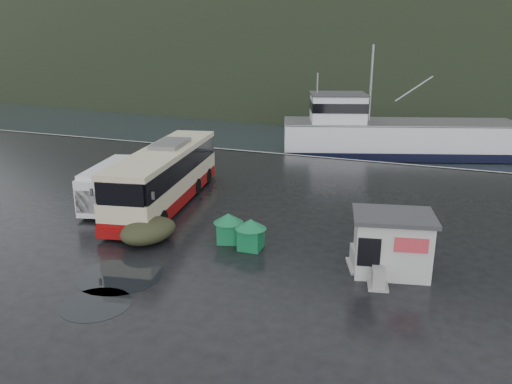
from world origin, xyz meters
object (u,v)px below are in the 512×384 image
at_px(jersey_barrier_b, 358,267).
at_px(waste_bin_left, 229,242).
at_px(ticket_kiosk, 389,271).
at_px(jersey_barrier_a, 377,283).
at_px(fishing_trawler, 399,141).
at_px(white_van, 115,205).
at_px(coach_bus, 167,203).
at_px(waste_bin_right, 251,249).
at_px(dome_tent, 149,242).

bearing_deg(jersey_barrier_b, waste_bin_left, 175.25).
distance_m(ticket_kiosk, jersey_barrier_a, 1.35).
height_order(jersey_barrier_a, fishing_trawler, fishing_trawler).
bearing_deg(jersey_barrier_b, white_van, 168.04).
relative_size(waste_bin_left, jersey_barrier_a, 0.92).
height_order(coach_bus, jersey_barrier_b, coach_bus).
bearing_deg(waste_bin_right, jersey_barrier_a, -12.67).
distance_m(dome_tent, jersey_barrier_a, 11.11).
bearing_deg(dome_tent, fishing_trawler, 74.42).
height_order(waste_bin_right, dome_tent, waste_bin_right).
height_order(waste_bin_left, waste_bin_right, waste_bin_right).
distance_m(coach_bus, fishing_trawler, 27.44).
bearing_deg(coach_bus, dome_tent, -78.68).
height_order(coach_bus, fishing_trawler, fishing_trawler).
bearing_deg(waste_bin_left, fishing_trawler, 80.46).
height_order(ticket_kiosk, jersey_barrier_a, ticket_kiosk).
bearing_deg(ticket_kiosk, waste_bin_left, 163.71).
distance_m(white_van, jersey_barrier_a, 16.78).
relative_size(ticket_kiosk, jersey_barrier_a, 2.08).
bearing_deg(coach_bus, ticket_kiosk, -29.88).
height_order(waste_bin_left, jersey_barrier_b, waste_bin_left).
relative_size(waste_bin_right, jersey_barrier_a, 0.93).
relative_size(coach_bus, dome_tent, 4.29).
relative_size(coach_bus, waste_bin_right, 8.59).
xyz_separation_m(waste_bin_left, waste_bin_right, (1.34, -0.39, 0.00)).
bearing_deg(ticket_kiosk, white_van, 156.29).
xyz_separation_m(dome_tent, ticket_kiosk, (11.43, 0.99, 0.00)).
distance_m(waste_bin_left, fishing_trawler, 29.72).
distance_m(ticket_kiosk, fishing_trawler, 29.90).
bearing_deg(waste_bin_right, white_van, 163.06).
distance_m(dome_tent, fishing_trawler, 31.93).
bearing_deg(dome_tent, ticket_kiosk, 4.96).
relative_size(coach_bus, jersey_barrier_a, 8.02).
distance_m(jersey_barrier_a, jersey_barrier_b, 1.60).
bearing_deg(waste_bin_right, ticket_kiosk, -0.56).
distance_m(coach_bus, jersey_barrier_b, 13.28).
bearing_deg(white_van, coach_bus, 13.87).
xyz_separation_m(white_van, fishing_trawler, (13.65, 26.64, 0.00)).
distance_m(white_van, fishing_trawler, 29.93).
xyz_separation_m(coach_bus, white_van, (-2.73, -1.46, 0.00)).
height_order(waste_bin_right, jersey_barrier_b, waste_bin_right).
height_order(waste_bin_left, ticket_kiosk, ticket_kiosk).
bearing_deg(fishing_trawler, waste_bin_right, -115.79).
xyz_separation_m(waste_bin_right, jersey_barrier_b, (5.11, -0.15, 0.00)).
distance_m(waste_bin_right, jersey_barrier_a, 6.28).
height_order(white_van, waste_bin_right, white_van).
bearing_deg(waste_bin_left, coach_bus, 145.36).
relative_size(white_van, fishing_trawler, 0.23).
height_order(white_van, jersey_barrier_a, white_van).
height_order(coach_bus, ticket_kiosk, coach_bus).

